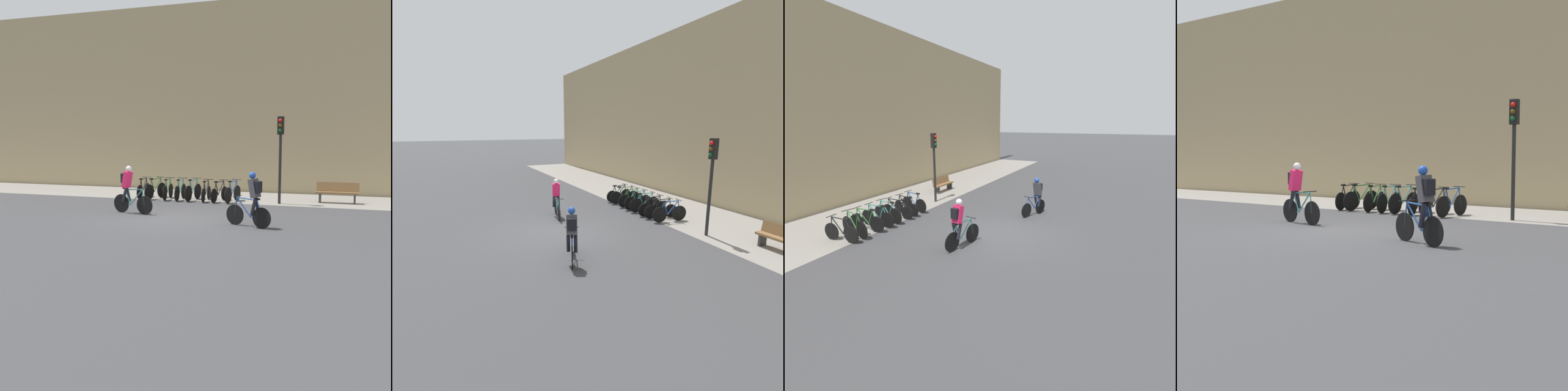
% 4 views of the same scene
% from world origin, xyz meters
% --- Properties ---
extents(ground, '(200.00, 200.00, 0.00)m').
position_xyz_m(ground, '(0.00, 0.00, 0.00)').
color(ground, '#3D3D3F').
extents(kerb_strip, '(44.00, 4.50, 0.01)m').
position_xyz_m(kerb_strip, '(0.00, 6.75, 0.00)').
color(kerb_strip, gray).
rests_on(kerb_strip, ground).
extents(building_facade, '(44.00, 0.60, 9.68)m').
position_xyz_m(building_facade, '(0.00, 9.30, 4.84)').
color(building_facade, tan).
rests_on(building_facade, ground).
extents(cyclist_pink, '(1.76, 0.57, 1.79)m').
position_xyz_m(cyclist_pink, '(-1.93, 0.76, 0.95)').
color(cyclist_pink, black).
rests_on(cyclist_pink, ground).
extents(cyclist_grey, '(1.60, 0.72, 1.78)m').
position_xyz_m(cyclist_grey, '(3.08, -0.55, 0.95)').
color(cyclist_grey, black).
rests_on(cyclist_grey, ground).
extents(parked_bike_0, '(0.46, 1.61, 0.96)m').
position_xyz_m(parked_bike_0, '(-3.28, 4.97, 0.39)').
color(parked_bike_0, black).
rests_on(parked_bike_0, ground).
extents(parked_bike_1, '(0.51, 1.68, 0.99)m').
position_xyz_m(parked_bike_1, '(-2.67, 4.97, 0.41)').
color(parked_bike_1, black).
rests_on(parked_bike_1, ground).
extents(parked_bike_2, '(0.46, 1.66, 0.97)m').
position_xyz_m(parked_bike_2, '(-2.05, 4.97, 0.40)').
color(parked_bike_2, black).
rests_on(parked_bike_2, ground).
extents(parked_bike_3, '(0.46, 1.69, 0.97)m').
position_xyz_m(parked_bike_3, '(-1.44, 4.97, 0.40)').
color(parked_bike_3, black).
rests_on(parked_bike_3, ground).
extents(parked_bike_4, '(0.46, 1.68, 0.99)m').
position_xyz_m(parked_bike_4, '(-0.83, 4.97, 0.41)').
color(parked_bike_4, black).
rests_on(parked_bike_4, ground).
extents(parked_bike_5, '(0.46, 1.68, 0.94)m').
position_xyz_m(parked_bike_5, '(-0.21, 4.97, 0.38)').
color(parked_bike_5, black).
rests_on(parked_bike_5, ground).
extents(parked_bike_6, '(0.48, 1.64, 0.94)m').
position_xyz_m(parked_bike_6, '(0.40, 4.97, 0.38)').
color(parked_bike_6, black).
rests_on(parked_bike_6, ground).
extents(parked_bike_7, '(0.46, 1.64, 0.98)m').
position_xyz_m(parked_bike_7, '(1.01, 4.97, 0.41)').
color(parked_bike_7, black).
rests_on(parked_bike_7, ground).
extents(traffic_light_pole, '(0.26, 0.30, 3.70)m').
position_xyz_m(traffic_light_pole, '(3.04, 5.07, 2.56)').
color(traffic_light_pole, black).
rests_on(traffic_light_pole, ground).
extents(bench, '(1.80, 0.44, 0.89)m').
position_xyz_m(bench, '(5.38, 6.11, 0.47)').
color(bench, brown).
rests_on(bench, ground).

